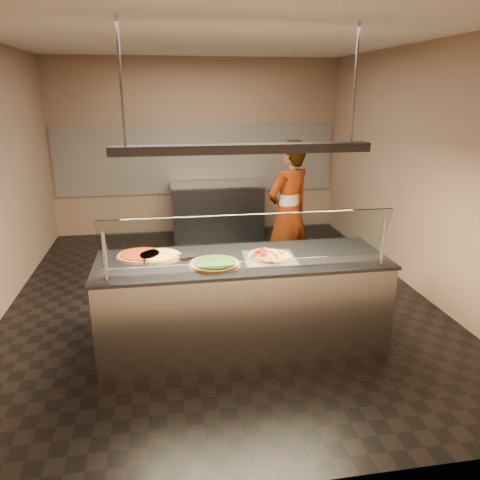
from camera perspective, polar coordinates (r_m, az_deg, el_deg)
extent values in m
cube|color=black|center=(5.88, -2.46, -6.91)|extent=(5.00, 6.00, 0.02)
cube|color=silver|center=(5.38, -2.91, 23.81)|extent=(5.00, 6.00, 0.02)
cube|color=#957860|center=(8.40, -5.22, 11.17)|extent=(5.00, 0.02, 3.00)
cube|color=#957860|center=(2.56, 5.60, -3.60)|extent=(5.00, 0.02, 3.00)
cube|color=#957860|center=(6.24, 21.08, 7.90)|extent=(0.02, 6.00, 3.00)
cube|color=silver|center=(8.39, -5.17, 9.79)|extent=(4.90, 0.02, 1.20)
cube|color=#B7B7BC|center=(4.59, 0.29, -7.89)|extent=(2.69, 0.90, 0.90)
cube|color=#343439|center=(4.41, 0.30, -2.42)|extent=(2.73, 0.94, 0.03)
cylinder|color=#B7B7BC|center=(3.93, -16.14, -2.06)|extent=(0.03, 0.03, 0.44)
cylinder|color=#B7B7BC|center=(4.34, 17.02, -0.28)|extent=(0.03, 0.03, 0.44)
cube|color=white|center=(3.99, 1.14, 0.19)|extent=(2.49, 0.18, 0.47)
cube|color=silver|center=(4.41, 3.63, -2.21)|extent=(0.51, 0.51, 0.01)
cylinder|color=silver|center=(4.41, 3.64, -2.12)|extent=(0.43, 0.43, 0.01)
cylinder|color=#540B05|center=(4.50, 2.71, -1.05)|extent=(0.06, 0.06, 0.01)
cylinder|color=#540B05|center=(4.43, 3.05, -1.35)|extent=(0.06, 0.06, 0.01)
cylinder|color=#540B05|center=(4.44, 2.35, -1.30)|extent=(0.06, 0.06, 0.01)
cylinder|color=#540B05|center=(4.40, 2.12, -1.47)|extent=(0.06, 0.06, 0.01)
cylinder|color=#540B05|center=(4.38, 2.37, -1.57)|extent=(0.06, 0.06, 0.01)
cylinder|color=#540B05|center=(4.33, 1.79, -1.80)|extent=(0.06, 0.06, 0.01)
cylinder|color=#540B05|center=(4.35, 2.90, -1.71)|extent=(0.06, 0.06, 0.01)
cylinder|color=#540B05|center=(4.31, 2.85, -1.89)|extent=(0.06, 0.06, 0.01)
cube|color=#19590F|center=(4.43, 3.29, -1.32)|extent=(0.02, 0.01, 0.01)
cube|color=#19590F|center=(4.46, 2.58, -1.18)|extent=(0.02, 0.02, 0.01)
cube|color=#19590F|center=(4.43, 1.74, -1.31)|extent=(0.02, 0.02, 0.01)
cube|color=#19590F|center=(4.39, 1.74, -1.49)|extent=(0.02, 0.02, 0.01)
cube|color=#19590F|center=(4.37, 2.84, -1.62)|extent=(0.02, 0.01, 0.01)
cube|color=#19590F|center=(4.31, 2.35, -1.85)|extent=(0.02, 0.02, 0.01)
cube|color=#19590F|center=(4.28, 3.02, -2.02)|extent=(0.02, 0.02, 0.01)
cube|color=#19590F|center=(4.25, 3.69, -2.17)|extent=(0.02, 0.02, 0.01)
sphere|color=#513014|center=(4.30, 4.51, -2.25)|extent=(0.03, 0.03, 0.03)
sphere|color=#513014|center=(4.33, 4.53, -2.13)|extent=(0.03, 0.03, 0.03)
sphere|color=#513014|center=(4.37, 4.35, -1.94)|extent=(0.03, 0.03, 0.03)
sphere|color=#513014|center=(4.39, 4.11, -1.82)|extent=(0.03, 0.03, 0.03)
sphere|color=#513014|center=(4.40, 4.42, -1.79)|extent=(0.03, 0.03, 0.03)
sphere|color=#513014|center=(4.42, 5.03, -1.71)|extent=(0.03, 0.03, 0.03)
sphere|color=#513014|center=(4.46, 5.26, -1.55)|extent=(0.03, 0.03, 0.03)
sphere|color=#513014|center=(4.48, 4.78, -1.42)|extent=(0.03, 0.03, 0.03)
sphere|color=#513014|center=(4.46, 4.15, -1.52)|extent=(0.03, 0.03, 0.03)
sphere|color=#513014|center=(4.45, 3.96, -1.56)|extent=(0.03, 0.03, 0.03)
sphere|color=#513014|center=(4.47, 3.74, -1.45)|extent=(0.03, 0.03, 0.03)
cylinder|color=silver|center=(4.23, -3.14, -3.05)|extent=(0.47, 0.47, 0.01)
cylinder|color=brown|center=(4.23, -3.14, -2.88)|extent=(0.44, 0.44, 0.02)
cylinder|color=black|center=(4.22, -3.14, -2.70)|extent=(0.39, 0.39, 0.01)
cylinder|color=silver|center=(4.50, -9.84, -2.02)|extent=(0.44, 0.44, 0.01)
cylinder|color=brown|center=(4.50, -9.85, -1.88)|extent=(0.41, 0.41, 0.02)
cylinder|color=gold|center=(4.49, -9.86, -1.73)|extent=(0.36, 0.36, 0.01)
cylinder|color=silver|center=(4.56, -12.07, -1.91)|extent=(0.46, 0.46, 0.01)
cylinder|color=brown|center=(4.55, -12.08, -1.78)|extent=(0.43, 0.43, 0.02)
cylinder|color=maroon|center=(4.55, -12.09, -1.64)|extent=(0.37, 0.37, 0.01)
cube|color=#B7B7BC|center=(4.44, -6.61, -1.83)|extent=(0.17, 0.16, 0.00)
cylinder|color=tan|center=(4.47, -8.37, -1.71)|extent=(0.10, 0.13, 0.02)
cube|color=#343439|center=(8.16, -2.79, 3.54)|extent=(1.54, 0.70, 0.90)
cube|color=#B7B7BC|center=(8.06, -2.84, 6.75)|extent=(1.58, 0.74, 0.03)
imported|color=#2A272F|center=(6.14, 5.94, 3.41)|extent=(0.81, 0.73, 1.86)
cube|color=#343439|center=(4.17, 0.32, 11.07)|extent=(2.30, 0.18, 0.08)
cylinder|color=#B7B7BC|center=(4.09, -14.33, 18.08)|extent=(0.02, 0.02, 1.01)
cylinder|color=#B7B7BC|center=(4.43, 13.87, 18.03)|extent=(0.02, 0.02, 1.01)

